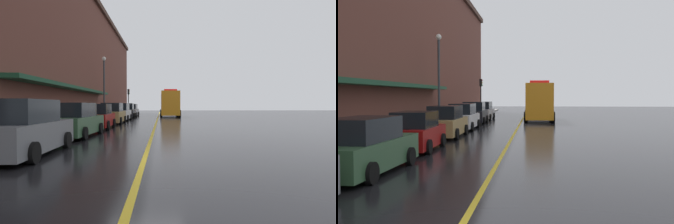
{
  "view_description": "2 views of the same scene",
  "coord_description": "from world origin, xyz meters",
  "views": [
    {
      "loc": [
        0.55,
        -8.98,
        1.67
      ],
      "look_at": [
        1.1,
        17.38,
        1.03
      ],
      "focal_mm": 30.64,
      "sensor_mm": 36.0,
      "label": 1
    },
    {
      "loc": [
        1.41,
        -5.63,
        2.48
      ],
      "look_at": [
        -0.74,
        21.91,
        1.29
      ],
      "focal_mm": 41.57,
      "sensor_mm": 36.0,
      "label": 2
    }
  ],
  "objects": [
    {
      "name": "parked_car_4",
      "position": [
        -3.91,
        22.31,
        0.87
      ],
      "size": [
        1.98,
        4.53,
        1.88
      ],
      "rotation": [
        0.0,
        0.0,
        1.56
      ],
      "color": "silver",
      "rests_on": "ground"
    },
    {
      "name": "brick_building_left",
      "position": [
        -11.5,
        23.99,
        7.27
      ],
      "size": [
        9.37,
        64.0,
        14.53
      ],
      "color": "brown",
      "rests_on": "ground"
    },
    {
      "name": "parked_car_6",
      "position": [
        -4.01,
        33.67,
        0.85
      ],
      "size": [
        2.1,
        4.39,
        1.84
      ],
      "rotation": [
        0.0,
        0.0,
        1.55
      ],
      "color": "silver",
      "rests_on": "ground"
    },
    {
      "name": "parking_meter_2",
      "position": [
        -5.35,
        24.17,
        1.06
      ],
      "size": [
        0.14,
        0.18,
        1.33
      ],
      "color": "#4C4C51",
      "rests_on": "sidewalk_left"
    },
    {
      "name": "utility_truck",
      "position": [
        1.66,
        32.61,
        1.81
      ],
      "size": [
        2.85,
        9.12,
        3.8
      ],
      "rotation": [
        0.0,
        0.0,
        -1.56
      ],
      "color": "orange",
      "rests_on": "ground"
    },
    {
      "name": "traffic_light_near",
      "position": [
        -5.29,
        41.06,
        3.16
      ],
      "size": [
        0.38,
        0.36,
        4.3
      ],
      "color": "#232326",
      "rests_on": "sidewalk_left"
    },
    {
      "name": "parked_car_2",
      "position": [
        -3.99,
        11.48,
        0.82
      ],
      "size": [
        2.02,
        4.17,
        1.76
      ],
      "rotation": [
        0.0,
        0.0,
        1.58
      ],
      "color": "maroon",
      "rests_on": "ground"
    },
    {
      "name": "parking_meter_3",
      "position": [
        -5.35,
        7.94,
        1.06
      ],
      "size": [
        0.14,
        0.18,
        1.33
      ],
      "color": "#4C4C51",
      "rests_on": "sidewalk_left"
    },
    {
      "name": "street_lamp_left",
      "position": [
        -5.95,
        23.34,
        4.4
      ],
      "size": [
        0.44,
        0.44,
        6.94
      ],
      "color": "#33383D",
      "rests_on": "sidewalk_left"
    },
    {
      "name": "parked_car_1",
      "position": [
        -4.0,
        6.22,
        0.84
      ],
      "size": [
        2.11,
        4.95,
        1.79
      ],
      "rotation": [
        0.0,
        0.0,
        1.54
      ],
      "color": "#2D5133",
      "rests_on": "ground"
    },
    {
      "name": "ground_plane",
      "position": [
        0.0,
        25.0,
        0.0
      ],
      "size": [
        112.0,
        112.0,
        0.0
      ],
      "primitive_type": "plane",
      "color": "black"
    },
    {
      "name": "parked_car_3",
      "position": [
        -3.92,
        17.01,
        0.87
      ],
      "size": [
        2.01,
        4.44,
        1.87
      ],
      "rotation": [
        0.0,
        0.0,
        1.57
      ],
      "color": "#A5844C",
      "rests_on": "ground"
    },
    {
      "name": "sidewalk_left",
      "position": [
        -6.2,
        25.0,
        0.07
      ],
      "size": [
        2.4,
        70.0,
        0.15
      ],
      "primitive_type": "cube",
      "color": "gray",
      "rests_on": "ground"
    },
    {
      "name": "parked_car_5",
      "position": [
        -4.05,
        28.35,
        0.88
      ],
      "size": [
        2.19,
        4.31,
        1.91
      ],
      "rotation": [
        0.0,
        0.0,
        1.59
      ],
      "color": "black",
      "rests_on": "ground"
    },
    {
      "name": "lane_center_stripe",
      "position": [
        0.0,
        25.0,
        0.0
      ],
      "size": [
        0.16,
        70.0,
        0.01
      ],
      "primitive_type": "cube",
      "color": "gold",
      "rests_on": "ground"
    }
  ]
}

